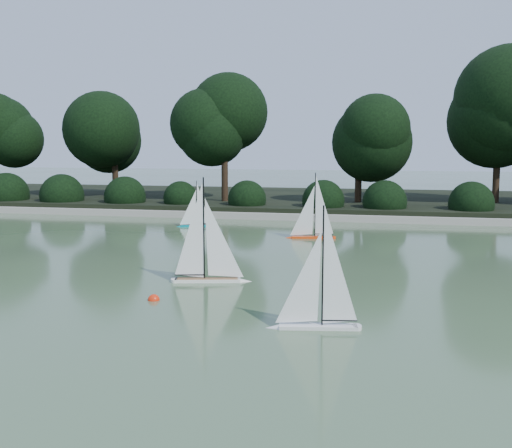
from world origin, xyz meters
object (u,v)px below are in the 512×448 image
Objects in this scene: sailboat_white_a at (311,308)px; race_buoy at (154,300)px; sailboat_white_b at (214,265)px; sailboat_teal at (193,219)px; sailboat_orange at (309,227)px.

sailboat_white_a is 2.39m from race_buoy.
sailboat_white_b is at bearing 129.65° from sailboat_white_a.
race_buoy is at bearing -110.38° from sailboat_white_b.
race_buoy is at bearing -76.06° from sailboat_teal.
sailboat_orange reaches higher than sailboat_white_a.
sailboat_white_a is at bearing -63.63° from sailboat_teal.
sailboat_teal is (-3.08, 1.32, -0.05)m from sailboat_orange.
sailboat_white_a reaches higher than sailboat_teal.
sailboat_orange is at bearing 97.85° from sailboat_white_a.
race_buoy is at bearing 158.93° from sailboat_white_a.
sailboat_white_a is 0.98× the size of sailboat_orange.
sailboat_orange is (-0.94, 6.79, 0.01)m from sailboat_white_a.
sailboat_orange is 1.26× the size of sailboat_teal.
race_buoy is (-1.28, -5.94, -0.24)m from sailboat_orange.
sailboat_teal is at bearing 156.88° from sailboat_orange.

